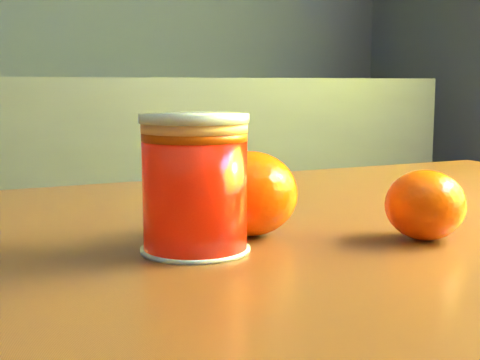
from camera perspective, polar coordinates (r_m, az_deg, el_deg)
name	(u,v)px	position (r m, az deg, el deg)	size (l,w,h in m)	color
juice_glass	(195,184)	(0.46, -3.87, -0.34)	(0.08, 0.08, 0.09)	red
orange_front	(250,193)	(0.52, 0.84, -1.16)	(0.07, 0.07, 0.07)	#F94C04
orange_back	(425,205)	(0.52, 15.53, -2.07)	(0.06, 0.06, 0.05)	#F94C04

